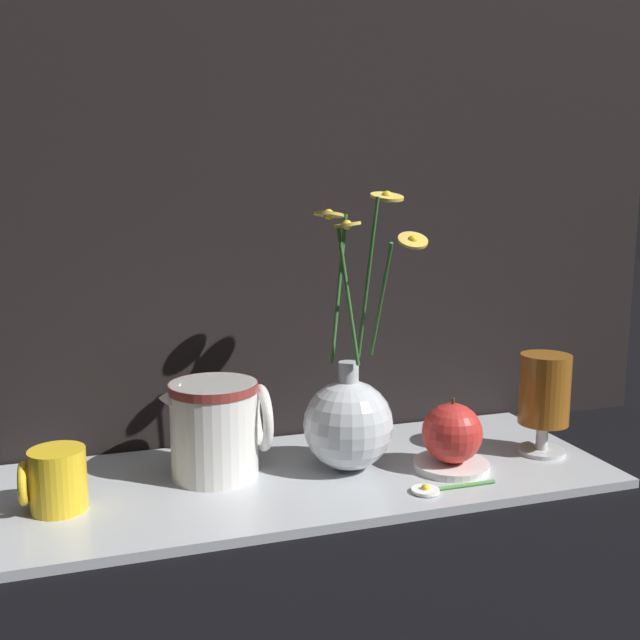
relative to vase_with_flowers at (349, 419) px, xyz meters
name	(u,v)px	position (x,y,z in m)	size (l,w,h in m)	color
ground_plane	(308,481)	(-0.06, 0.00, -0.08)	(6.00, 6.00, 0.00)	black
shelf	(308,477)	(-0.06, 0.00, -0.08)	(0.83, 0.31, 0.01)	#B2B7BC
backdrop_wall	(273,82)	(-0.06, 0.17, 0.47)	(1.33, 0.02, 1.10)	black
vase_with_flowers	(349,419)	(0.00, 0.00, 0.00)	(0.17, 0.12, 0.38)	silver
yellow_mug	(56,480)	(-0.38, -0.02, -0.03)	(0.08, 0.07, 0.08)	yellow
ceramic_pitcher	(216,425)	(-0.18, 0.03, 0.00)	(0.14, 0.12, 0.14)	white
tea_glass	(544,393)	(0.29, -0.03, 0.02)	(0.07, 0.07, 0.15)	silver
saucer_plate	(451,465)	(0.13, -0.05, -0.07)	(0.11, 0.11, 0.01)	white
orange_fruit	(452,433)	(0.13, -0.05, -0.02)	(0.08, 0.08, 0.09)	red
loose_daisy	(435,489)	(0.08, -0.11, -0.07)	(0.12, 0.04, 0.01)	#4C8E3D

